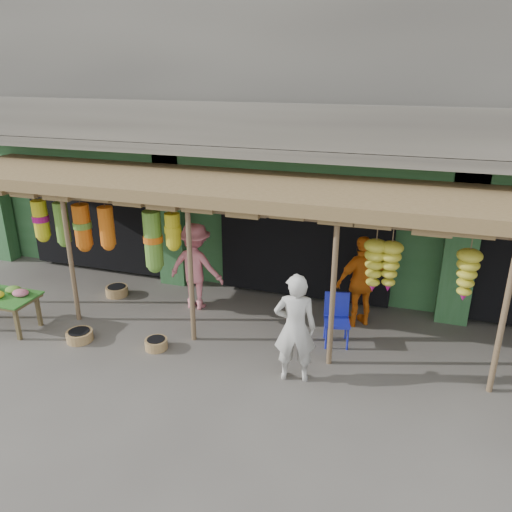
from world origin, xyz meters
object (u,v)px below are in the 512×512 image
(flower_table, at_px, (2,297))
(person_front, at_px, (295,328))
(person_vendor, at_px, (362,282))
(blue_chair, at_px, (337,316))
(person_shopper, at_px, (196,266))

(flower_table, bearing_deg, person_front, 0.21)
(person_front, height_order, person_vendor, person_front)
(blue_chair, bearing_deg, person_shopper, 156.78)
(flower_table, bearing_deg, blue_chair, 12.65)
(flower_table, relative_size, person_vendor, 0.76)
(person_front, bearing_deg, person_vendor, -121.78)
(flower_table, relative_size, person_front, 0.75)
(flower_table, bearing_deg, person_shopper, 31.63)
(flower_table, xyz_separation_m, person_vendor, (6.39, 2.25, 0.24))
(person_front, bearing_deg, flower_table, -11.16)
(person_vendor, bearing_deg, blue_chair, 32.94)
(blue_chair, xyz_separation_m, person_shopper, (-2.98, 0.51, 0.39))
(person_vendor, bearing_deg, flower_table, -15.60)
(person_vendor, xyz_separation_m, person_shopper, (-3.31, -0.29, 0.01))
(flower_table, height_order, person_front, person_front)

